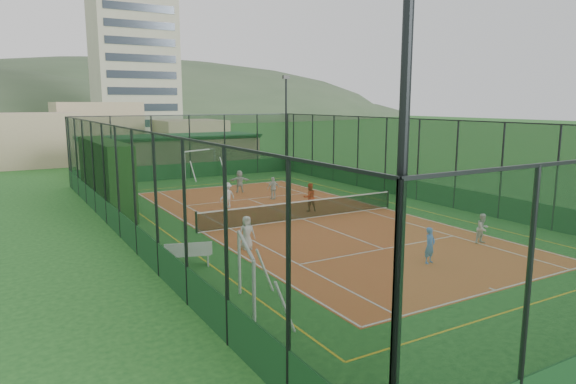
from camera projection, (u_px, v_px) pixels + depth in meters
name	position (u px, v px, depth m)	size (l,w,h in m)	color
ground	(302.00, 219.00, 26.71)	(300.00, 300.00, 0.00)	#1B511E
court_slab	(302.00, 219.00, 26.71)	(11.17, 23.97, 0.01)	#CC522D
tennis_net	(302.00, 209.00, 26.62)	(11.67, 0.12, 1.06)	black
perimeter_fence	(303.00, 172.00, 26.27)	(18.12, 34.12, 5.00)	black
floodlight_sw	(400.00, 232.00, 7.60)	(0.60, 0.26, 8.25)	black
floodlight_ne	(286.00, 124.00, 44.38)	(0.60, 0.26, 8.25)	black
clubhouse	(171.00, 153.00, 45.16)	(15.20, 7.20, 3.15)	tan
apartment_tower	(134.00, 55.00, 99.85)	(15.00, 12.00, 30.00)	beige
distant_hills	(40.00, 122.00, 154.40)	(200.00, 60.00, 24.00)	#384C33
hedge_left	(105.00, 176.00, 28.69)	(1.34, 8.94, 3.91)	black
white_bench	(187.00, 254.00, 18.94)	(1.73, 0.48, 0.97)	white
futsal_goal_near	(246.00, 279.00, 14.70)	(0.91, 3.15, 2.03)	white
futsal_goal_far	(200.00, 164.00, 40.95)	(3.46, 1.01, 2.23)	white
child_near_left	(247.00, 233.00, 21.10)	(0.69, 0.45, 1.40)	silver
child_near_mid	(430.00, 245.00, 19.28)	(0.50, 0.33, 1.38)	#4B79D4
child_near_right	(483.00, 228.00, 22.02)	(0.63, 0.49, 1.30)	silver
child_far_left	(227.00, 195.00, 29.35)	(0.95, 0.55, 1.48)	white
child_far_right	(273.00, 188.00, 32.02)	(0.82, 0.34, 1.40)	silver
child_far_back	(240.00, 181.00, 34.50)	(1.38, 0.44, 1.49)	silver
coach	(310.00, 197.00, 28.49)	(0.76, 0.60, 1.57)	red
tennis_balls	(271.00, 215.00, 27.46)	(1.31, 0.99, 0.07)	#CCE033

